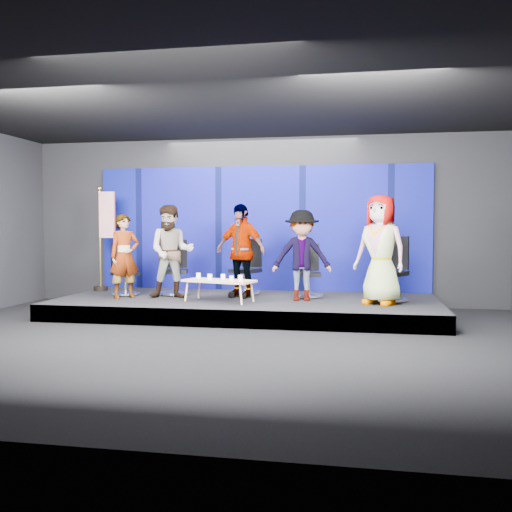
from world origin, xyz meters
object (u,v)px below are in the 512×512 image
(mug_d, at_px, (232,278))
(chair_e, at_px, (391,280))
(chair_a, at_px, (124,279))
(mug_c, at_px, (223,277))
(flag_stand, at_px, (104,236))
(panelist_a, at_px, (125,256))
(chair_c, at_px, (247,276))
(mug_b, at_px, (210,277))
(panelist_c, at_px, (240,251))
(panelist_b, at_px, (171,252))
(chair_b, at_px, (175,277))
(mug_e, at_px, (241,278))
(panelist_e, at_px, (381,250))
(panelist_d, at_px, (302,255))
(mug_a, at_px, (198,276))
(chair_d, at_px, (308,280))
(coffee_table, at_px, (219,282))

(mug_d, bearing_deg, chair_e, 15.58)
(chair_a, relative_size, mug_c, 10.33)
(flag_stand, bearing_deg, panelist_a, -44.16)
(panelist_a, relative_size, chair_e, 1.35)
(mug_c, bearing_deg, chair_c, 78.63)
(mug_b, height_order, mug_d, mug_b)
(panelist_c, bearing_deg, panelist_b, -144.73)
(panelist_c, height_order, flag_stand, flag_stand)
(chair_a, distance_m, flag_stand, 1.22)
(chair_c, distance_m, flag_stand, 3.11)
(chair_b, bearing_deg, panelist_a, -151.40)
(chair_b, distance_m, chair_c, 1.41)
(chair_c, distance_m, panelist_c, 0.73)
(panelist_a, bearing_deg, mug_c, -46.30)
(panelist_a, relative_size, chair_b, 1.46)
(chair_a, distance_m, mug_c, 2.17)
(panelist_a, height_order, mug_b, panelist_a)
(panelist_b, xyz_separation_m, mug_e, (1.41, -0.44, -0.43))
(chair_b, xyz_separation_m, mug_e, (1.51, -0.94, 0.09))
(chair_e, bearing_deg, panelist_c, -151.90)
(panelist_e, distance_m, flag_stand, 5.67)
(mug_b, bearing_deg, panelist_d, 16.96)
(mug_c, xyz_separation_m, flag_stand, (-2.79, 1.10, 0.71))
(panelist_c, distance_m, panelist_d, 1.22)
(chair_b, relative_size, mug_c, 11.45)
(mug_a, height_order, flag_stand, flag_stand)
(chair_a, xyz_separation_m, panelist_e, (4.88, -0.47, 0.62))
(chair_a, height_order, mug_c, chair_a)
(panelist_d, relative_size, mug_b, 15.63)
(chair_a, relative_size, mug_b, 9.26)
(chair_b, xyz_separation_m, flag_stand, (-1.65, 0.37, 0.80))
(chair_e, bearing_deg, panelist_a, -145.21)
(chair_d, relative_size, coffee_table, 0.74)
(chair_a, bearing_deg, panelist_d, -47.61)
(panelist_b, height_order, chair_c, panelist_b)
(panelist_c, height_order, mug_b, panelist_c)
(panelist_c, relative_size, flag_stand, 0.81)
(mug_b, bearing_deg, mug_e, -5.10)
(panelist_a, height_order, panelist_b, panelist_b)
(chair_d, xyz_separation_m, chair_e, (1.50, -0.31, 0.05))
(panelist_b, xyz_separation_m, chair_c, (1.26, 0.85, -0.51))
(mug_c, bearing_deg, panelist_a, 178.25)
(panelist_c, bearing_deg, flag_stand, -170.25)
(panelist_a, xyz_separation_m, panelist_b, (0.86, 0.17, 0.09))
(chair_d, xyz_separation_m, panelist_e, (1.31, -0.78, 0.61))
(chair_d, distance_m, panelist_d, 0.70)
(mug_c, bearing_deg, mug_b, -141.75)
(flag_stand, bearing_deg, chair_d, 1.60)
(mug_b, distance_m, mug_e, 0.57)
(flag_stand, bearing_deg, mug_a, -17.89)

